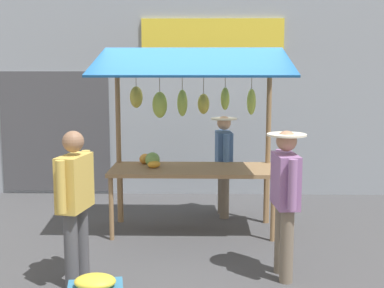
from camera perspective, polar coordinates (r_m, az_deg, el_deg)
The scene contains 6 objects.
ground_plane at distance 7.17m, azimuth 0.06°, elevation -9.57°, with size 40.00×40.00×0.00m, color #424244.
street_backdrop at distance 9.03m, azimuth 0.07°, elevation 5.18°, with size 9.00×0.30×3.40m.
market_stall at distance 6.90m, azimuth -0.32°, elevation 2.90°, with size 2.50×1.46×2.50m.
vendor_with_sunhat at distance 7.69m, azimuth 3.53°, elevation -1.60°, with size 0.39×0.66×1.51m.
shopper_in_grey_tee at distance 5.49m, azimuth 10.26°, elevation -5.33°, with size 0.41×0.68×1.58m.
shopper_in_striped_shirt at distance 5.39m, azimuth -12.80°, elevation -5.74°, with size 0.31×0.68×1.60m.
Camera 1 is at (-0.15, 6.81, 2.23)m, focal length 48.25 mm.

